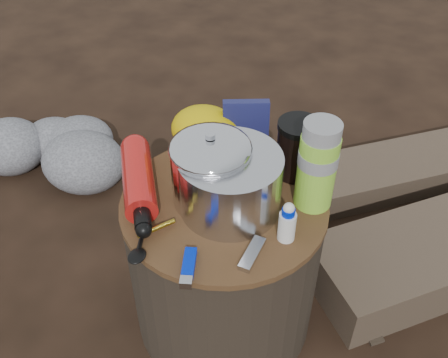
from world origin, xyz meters
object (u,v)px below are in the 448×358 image
(stump, at_px, (224,264))
(thermos, at_px, (317,166))
(travel_mug, at_px, (297,149))
(camping_pot, at_px, (211,170))
(fuel_bottle, at_px, (138,179))

(stump, bearing_deg, thermos, 20.14)
(travel_mug, bearing_deg, stump, -128.52)
(stump, distance_m, thermos, 0.36)
(stump, distance_m, travel_mug, 0.33)
(stump, xyz_separation_m, camping_pot, (-0.03, -0.00, 0.29))
(camping_pot, height_order, travel_mug, camping_pot)
(thermos, height_order, travel_mug, thermos)
(fuel_bottle, height_order, thermos, thermos)
(stump, bearing_deg, fuel_bottle, -171.40)
(camping_pot, xyz_separation_m, fuel_bottle, (-0.16, -0.03, -0.05))
(stump, height_order, thermos, thermos)
(camping_pot, relative_size, fuel_bottle, 0.59)
(camping_pot, xyz_separation_m, travel_mug, (0.15, 0.15, -0.02))
(stump, xyz_separation_m, thermos, (0.18, 0.07, 0.31))
(fuel_bottle, bearing_deg, stump, -22.07)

